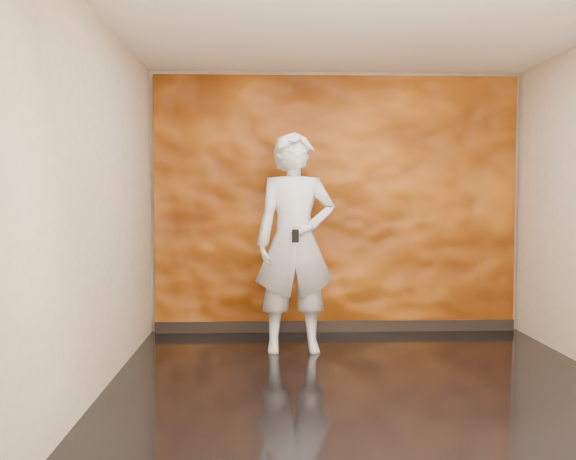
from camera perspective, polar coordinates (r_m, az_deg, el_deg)
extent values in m
cube|color=black|center=(5.21, 6.74, -13.41)|extent=(4.00, 4.00, 0.01)
cube|color=tan|center=(6.98, 4.27, 2.45)|extent=(4.00, 0.02, 2.80)
cube|color=tan|center=(3.04, 12.75, 1.69)|extent=(4.00, 0.02, 2.80)
cube|color=tan|center=(5.09, -16.03, 2.14)|extent=(0.02, 4.00, 2.80)
cube|color=white|center=(5.17, 6.94, 17.92)|extent=(4.00, 4.00, 0.01)
cube|color=#C66414|center=(6.94, 4.30, 2.28)|extent=(3.90, 0.06, 2.75)
cube|color=black|center=(7.04, 4.30, -8.52)|extent=(3.90, 0.04, 0.12)
imported|color=#A5ABB6|center=(6.03, 0.64, -1.12)|extent=(0.78, 0.53, 2.06)
cube|color=black|center=(5.72, 0.66, -0.54)|extent=(0.06, 0.03, 0.12)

